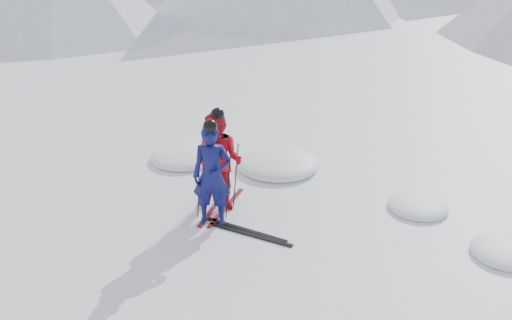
# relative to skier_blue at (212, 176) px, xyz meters

# --- Properties ---
(ground) EXTENTS (160.00, 160.00, 0.00)m
(ground) POSITION_rel_skier_blue_xyz_m (2.26, 0.07, -0.98)
(ground) COLOR white
(ground) RESTS_ON ground
(skier_blue) EXTENTS (0.75, 0.53, 1.96)m
(skier_blue) POSITION_rel_skier_blue_xyz_m (0.00, 0.00, 0.00)
(skier_blue) COLOR #0D1152
(skier_blue) RESTS_ON ground
(skier_red) EXTENTS (1.08, 0.90, 1.99)m
(skier_red) POSITION_rel_skier_blue_xyz_m (0.01, 0.61, 0.01)
(skier_red) COLOR red
(skier_red) RESTS_ON ground
(pole_blue_left) EXTENTS (0.13, 0.09, 1.31)m
(pole_blue_left) POSITION_rel_skier_blue_xyz_m (-0.30, 0.15, -0.33)
(pole_blue_left) COLOR black
(pole_blue_left) RESTS_ON ground
(pole_blue_right) EXTENTS (0.13, 0.08, 1.31)m
(pole_blue_right) POSITION_rel_skier_blue_xyz_m (0.25, 0.25, -0.33)
(pole_blue_right) COLOR black
(pole_blue_right) RESTS_ON ground
(pole_red_left) EXTENTS (0.13, 0.10, 1.32)m
(pole_red_left) POSITION_rel_skier_blue_xyz_m (-0.29, 0.86, -0.32)
(pole_red_left) COLOR black
(pole_red_left) RESTS_ON ground
(pole_red_right) EXTENTS (0.13, 0.09, 1.32)m
(pole_red_right) POSITION_rel_skier_blue_xyz_m (0.31, 0.76, -0.32)
(pole_red_right) COLOR black
(pole_red_right) RESTS_ON ground
(ski_worn_left) EXTENTS (0.31, 1.70, 0.03)m
(ski_worn_left) POSITION_rel_skier_blue_xyz_m (-0.11, 0.61, -0.97)
(ski_worn_left) COLOR black
(ski_worn_left) RESTS_ON ground
(ski_worn_right) EXTENTS (0.43, 1.68, 0.03)m
(ski_worn_right) POSITION_rel_skier_blue_xyz_m (0.13, 0.61, -0.97)
(ski_worn_right) COLOR black
(ski_worn_right) RESTS_ON ground
(ski_loose_a) EXTENTS (1.62, 0.70, 0.03)m
(ski_loose_a) POSITION_rel_skier_blue_xyz_m (0.66, -0.21, -0.97)
(ski_loose_a) COLOR black
(ski_loose_a) RESTS_ON ground
(ski_loose_b) EXTENTS (1.63, 0.65, 0.03)m
(ski_loose_b) POSITION_rel_skier_blue_xyz_m (0.76, -0.36, -0.97)
(ski_loose_b) COLOR black
(ski_loose_b) RESTS_ON ground
(snow_lumps) EXTENTS (7.90, 4.62, 0.42)m
(snow_lumps) POSITION_rel_skier_blue_xyz_m (1.09, 2.22, -0.98)
(snow_lumps) COLOR white
(snow_lumps) RESTS_ON ground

